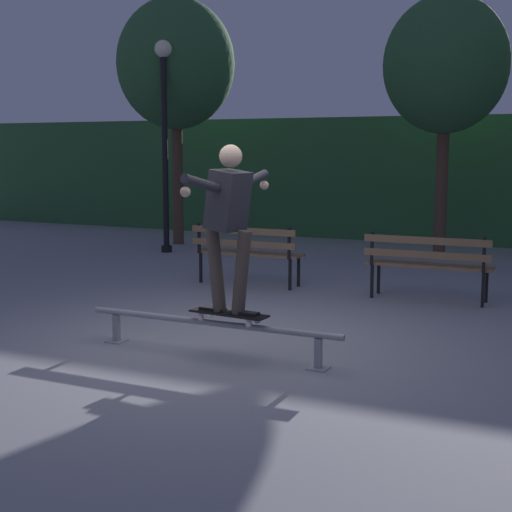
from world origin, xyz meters
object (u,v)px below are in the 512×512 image
(park_bench_left_center, at_px, (428,260))
(lamp_post_left, at_px, (164,119))
(grind_rail, at_px, (211,328))
(skateboarder, at_px, (229,214))
(tree_far_left, at_px, (176,65))
(park_bench_leftmost, at_px, (246,248))
(tree_behind_benches, at_px, (446,66))
(skateboard, at_px, (229,314))

(park_bench_left_center, relative_size, lamp_post_left, 0.41)
(grind_rail, bearing_deg, skateboarder, -0.08)
(tree_far_left, bearing_deg, park_bench_left_center, -31.29)
(tree_far_left, bearing_deg, park_bench_leftmost, -47.20)
(park_bench_leftmost, height_order, park_bench_left_center, same)
(skateboarder, relative_size, tree_behind_benches, 0.34)
(skateboarder, height_order, tree_behind_benches, tree_behind_benches)
(grind_rail, bearing_deg, tree_far_left, 123.45)
(grind_rail, xyz_separation_m, tree_behind_benches, (0.62, 7.50, 3.12))
(park_bench_leftmost, bearing_deg, grind_rail, -69.33)
(grind_rail, distance_m, park_bench_left_center, 3.61)
(tree_far_left, height_order, lamp_post_left, tree_far_left)
(grind_rail, distance_m, skateboarder, 1.10)
(tree_far_left, bearing_deg, lamp_post_left, -69.13)
(grind_rail, xyz_separation_m, park_bench_leftmost, (-1.27, 3.36, 0.27))
(skateboarder, bearing_deg, lamp_post_left, 126.88)
(park_bench_left_center, bearing_deg, tree_behind_benches, 99.51)
(tree_behind_benches, bearing_deg, park_bench_leftmost, -114.41)
(skateboard, distance_m, park_bench_left_center, 3.54)
(skateboard, xyz_separation_m, skateboarder, (0.00, -0.00, 0.94))
(skateboarder, relative_size, park_bench_left_center, 0.97)
(skateboarder, xyz_separation_m, tree_behind_benches, (0.42, 7.51, 2.04))
(park_bench_leftmost, xyz_separation_m, tree_far_left, (-3.32, 3.58, 3.06))
(skateboarder, height_order, tree_far_left, tree_far_left)
(tree_behind_benches, bearing_deg, skateboard, -93.21)
(skateboard, relative_size, tree_behind_benches, 0.17)
(tree_behind_benches, height_order, lamp_post_left, tree_behind_benches)
(skateboarder, distance_m, park_bench_leftmost, 3.75)
(skateboarder, bearing_deg, park_bench_left_center, 71.65)
(park_bench_leftmost, distance_m, lamp_post_left, 4.25)
(skateboarder, xyz_separation_m, lamp_post_left, (-4.35, 5.79, 1.13))
(skateboard, relative_size, tree_far_left, 0.16)
(skateboard, relative_size, lamp_post_left, 0.20)
(grind_rail, xyz_separation_m, skateboard, (0.20, 0.00, 0.15))
(skateboard, xyz_separation_m, tree_behind_benches, (0.42, 7.50, 2.97))
(tree_behind_benches, relative_size, lamp_post_left, 1.18)
(park_bench_leftmost, bearing_deg, tree_far_left, 132.80)
(tree_behind_benches, distance_m, tree_far_left, 5.24)
(tree_behind_benches, bearing_deg, park_bench_left_center, -80.49)
(skateboard, xyz_separation_m, park_bench_leftmost, (-1.46, 3.36, 0.12))
(grind_rail, xyz_separation_m, lamp_post_left, (-4.15, 5.79, 2.22))
(grind_rail, xyz_separation_m, park_bench_left_center, (1.31, 3.36, 0.27))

